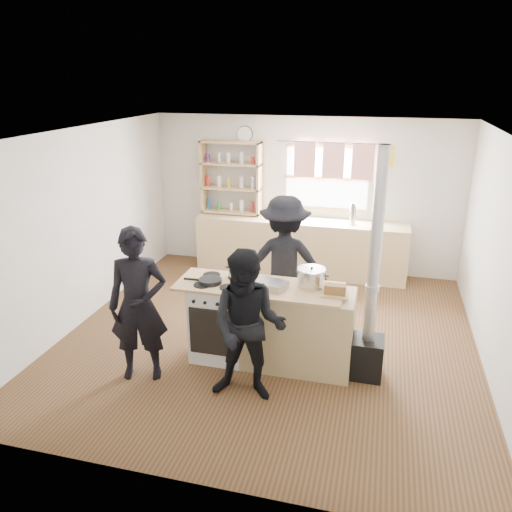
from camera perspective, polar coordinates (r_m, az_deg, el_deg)
name	(u,v)px	position (r m, az deg, el deg)	size (l,w,h in m)	color
ground	(269,336)	(6.38, 1.53, -9.17)	(5.00, 5.00, 0.01)	brown
back_counter	(300,247)	(8.19, 5.06, 1.05)	(3.40, 0.55, 0.90)	#D7B881
shelving_unit	(231,177)	(8.29, -2.87, 8.96)	(1.00, 0.28, 1.20)	tan
thermos	(353,214)	(7.93, 11.01, 4.70)	(0.10, 0.10, 0.31)	silver
cooking_island	(271,324)	(5.65, 1.75, -7.83)	(1.97, 0.64, 0.93)	white
skillet_greens	(210,281)	(5.55, -5.24, -2.83)	(0.26, 0.26, 0.05)	black
roast_tray	(269,284)	(5.41, 1.52, -3.20)	(0.42, 0.33, 0.08)	silver
stockpot_stove	(238,270)	(5.69, -2.07, -1.61)	(0.22, 0.22, 0.18)	#B0B0B3
stockpot_counter	(311,277)	(5.46, 6.35, -2.44)	(0.31, 0.31, 0.23)	silver
bread_board	(335,291)	(5.29, 9.02, -3.96)	(0.28, 0.20, 0.12)	tan
flue_heater	(369,321)	(5.44, 12.82, -7.23)	(0.35, 0.35, 2.50)	black
person_near_left	(138,305)	(5.37, -13.31, -5.52)	(0.61, 0.40, 1.68)	black
person_near_right	(248,327)	(4.91, -0.91, -8.13)	(0.77, 0.60, 1.58)	black
person_far	(284,262)	(6.36, 3.26, -0.68)	(1.11, 0.64, 1.72)	black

